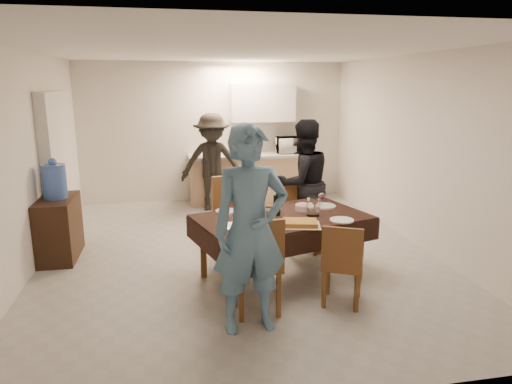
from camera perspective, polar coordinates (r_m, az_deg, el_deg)
floor at (r=6.15m, az=-2.22°, el=-7.59°), size 5.00×6.00×0.02m
ceiling at (r=5.76m, az=-2.46°, el=17.35°), size 5.00×6.00×0.02m
wall_back at (r=8.77m, az=-5.25°, el=7.45°), size 5.00×0.02×2.60m
wall_front at (r=2.95m, az=6.30°, el=-4.53°), size 5.00×0.02×2.60m
wall_left at (r=5.99m, az=-26.76°, el=3.29°), size 0.02×6.00×2.60m
wall_right at (r=6.65m, az=19.57°, el=4.83°), size 0.02×6.00×2.60m
stub_partition at (r=7.16m, az=-23.40°, el=3.03°), size 0.15×1.40×2.10m
kitchen_base_cabinet at (r=8.67m, az=-0.97°, el=1.62°), size 2.20×0.60×0.86m
kitchen_worktop at (r=8.59m, az=-0.98°, el=4.59°), size 2.24×0.64×0.05m
upper_cabinet at (r=8.68m, az=0.82°, el=11.09°), size 1.20×0.34×0.70m
dining_table at (r=5.20m, az=3.27°, el=-3.37°), size 2.12×1.59×0.74m
chair_near_left at (r=4.36m, az=0.15°, el=-8.06°), size 0.48×0.48×0.54m
chair_near_right at (r=4.64m, az=11.20°, el=-8.00°), size 0.53×0.55×0.47m
chair_far_left at (r=5.75m, az=-2.67°, el=-2.46°), size 0.51×0.51×0.56m
chair_far_right at (r=5.98m, az=5.91°, el=-2.75°), size 0.45×0.45×0.48m
console at (r=6.38m, az=-23.38°, el=-4.18°), size 0.43×0.86×0.79m
water_jug at (r=6.24m, az=-23.90°, el=1.19°), size 0.29×0.29×0.43m
wine_bottle at (r=5.18m, az=2.63°, el=-1.09°), size 0.08×0.08×0.34m
water_pitcher at (r=5.21m, az=7.16°, el=-1.78°), size 0.14×0.14×0.22m
savoury_tart at (r=4.86m, az=5.51°, el=-3.89°), size 0.49×0.41×0.05m
salad_bowl at (r=5.43m, az=5.90°, el=-1.94°), size 0.18×0.18×0.07m
mushroom_dish at (r=5.44m, az=2.06°, el=-2.04°), size 0.20×0.20×0.04m
wine_glass_a at (r=4.83m, az=-2.35°, el=-3.07°), size 0.09×0.09×0.20m
wine_glass_b at (r=5.55m, az=8.18°, el=-1.03°), size 0.09×0.09×0.19m
wine_glass_c at (r=5.41m, az=0.46°, el=-1.24°), size 0.09×0.09×0.20m
plate_near_left at (r=4.80m, az=-2.84°, el=-4.30°), size 0.27×0.27×0.02m
plate_near_right at (r=5.09m, az=10.67°, el=-3.47°), size 0.26×0.26×0.02m
plate_far_left at (r=5.37m, az=-3.73°, el=-2.38°), size 0.25×0.25×0.01m
plate_far_right at (r=5.63m, az=8.47°, el=-1.73°), size 0.29×0.29×0.02m
microwave at (r=8.74m, az=4.35°, el=5.87°), size 0.55×0.37×0.30m
person_near at (r=4.04m, az=-0.69°, el=-4.82°), size 0.73×0.51×1.88m
person_far at (r=6.28m, az=5.86°, el=1.10°), size 0.99×0.87×1.74m
person_kitchen at (r=8.06m, az=-5.48°, el=3.71°), size 1.10×0.63×1.71m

